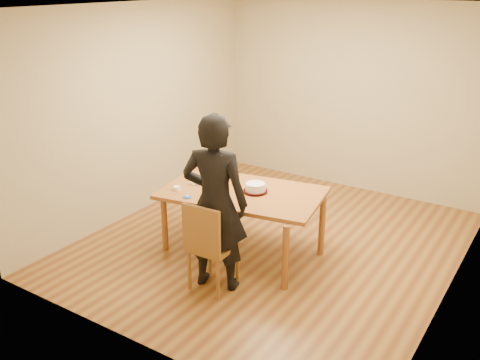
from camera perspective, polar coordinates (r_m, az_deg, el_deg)
The scene contains 16 objects.
room_shell at distance 6.22m, azimuth 5.29°, elevation 5.65°, with size 4.00×4.50×2.70m.
dining_table at distance 5.92m, azimuth 0.26°, elevation -1.39°, with size 1.74×1.04×0.04m, color brown.
dining_chair at distance 5.38m, azimuth -2.87°, elevation -7.11°, with size 0.41×0.41×0.04m, color brown.
cake_plate at distance 5.89m, azimuth 1.65°, elevation -1.20°, with size 0.27×0.27×0.02m, color red.
cake at distance 5.87m, azimuth 1.66°, elevation -0.79°, with size 0.22×0.22×0.07m, color white.
frosting_dome at distance 5.85m, azimuth 1.66°, elevation -0.35°, with size 0.22×0.22×0.03m, color white.
frosting_tub at distance 5.52m, azimuth -2.05°, elevation -2.47°, with size 0.09×0.09×0.08m, color white.
frosting_lid at distance 5.78m, azimuth -5.65°, elevation -1.81°, with size 0.10×0.10×0.01m, color #1A45AC.
frosting_dollop at distance 5.77m, azimuth -5.66°, elevation -1.69°, with size 0.04×0.04×0.02m, color white.
ramekin_green at distance 5.98m, azimuth -6.75°, elevation -0.88°, with size 0.08×0.08×0.04m, color white.
ramekin_yellow at distance 6.11m, azimuth -4.30°, elevation -0.32°, with size 0.09×0.09×0.04m, color white.
ramekin_multi at distance 6.12m, azimuth -4.98°, elevation -0.33°, with size 0.08×0.08×0.04m, color white.
candy_box_pink at distance 6.51m, azimuth -3.67°, elevation 0.96°, with size 0.13×0.07×0.02m, color #EE3898.
candy_box_green at distance 6.51m, azimuth -3.69°, elevation 1.14°, with size 0.13×0.06×0.02m, color #33961B.
spatula at distance 5.59m, azimuth -2.96°, elevation -2.55°, with size 0.16×0.01×0.01m, color black.
person at distance 5.22m, azimuth -2.67°, elevation -2.50°, with size 0.66×0.43×1.81m, color black.
Camera 1 is at (2.77, -4.99, 2.98)m, focal length 40.00 mm.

